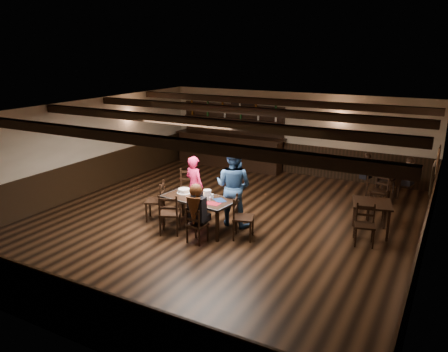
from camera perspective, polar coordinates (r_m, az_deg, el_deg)
The scene contains 25 objects.
ground at distance 10.72m, azimuth -0.28°, elevation -5.98°, with size 10.00×10.00×0.00m, color black.
room_shell at distance 10.22m, azimuth -0.14°, elevation 3.17°, with size 9.02×10.02×2.71m.
dining_table at distance 10.14m, azimuth -3.31°, elevation -3.23°, with size 1.80×1.06×0.75m.
chair_near_left at distance 9.88m, azimuth -7.19°, elevation -4.60°, with size 0.59×0.58×0.97m.
chair_near_right at distance 9.43m, azimuth -3.78°, elevation -6.13°, with size 0.41×0.39×0.82m.
chair_end_left at distance 10.78m, azimuth -8.57°, elevation -2.83°, with size 0.58×0.59×0.97m.
chair_end_right at distance 9.64m, azimuth 2.07°, elevation -4.97°, with size 0.55×0.56×0.98m.
chair_far_pushed at distance 11.62m, azimuth -4.68°, elevation -1.12°, with size 0.63×0.62×1.02m.
woman_pink at distance 10.96m, azimuth -3.89°, elevation -1.28°, with size 0.55×0.36×1.52m, color #F43277.
man_blue at distance 10.28m, azimuth 1.26°, elevation -1.38°, with size 0.92×0.72×1.89m, color navy.
seated_person at distance 9.32m, azimuth -3.63°, elevation -3.79°, with size 0.37×0.56×0.91m.
cake at distance 10.46m, azimuth -5.24°, elevation -1.97°, with size 0.34×0.34×0.11m.
plate_stack_a at distance 10.04m, azimuth -3.51°, elevation -2.54°, with size 0.17×0.17×0.16m, color white.
plate_stack_b at distance 10.03m, azimuth -2.19°, elevation -2.39°, with size 0.18×0.18×0.21m, color white.
tea_light at distance 10.15m, azimuth -3.08°, elevation -2.65°, with size 0.04×0.04×0.06m.
salt_shaker at distance 9.86m, azimuth -1.85°, elevation -3.04°, with size 0.04×0.04×0.10m, color silver.
pepper_shaker at distance 9.86m, azimuth -1.82°, elevation -3.08°, with size 0.04×0.04×0.09m, color #A5A8AD.
drink_glass at distance 10.05m, azimuth -1.56°, elevation -2.65°, with size 0.07×0.07×0.11m, color silver.
menu_red at distance 9.74m, azimuth -1.47°, elevation -3.59°, with size 0.34×0.24×0.00m, color maroon.
menu_blue at distance 9.94m, azimuth -0.57°, elevation -3.17°, with size 0.31×0.22×0.00m, color #0E2147.
bar_counter at distance 15.50m, azimuth 0.79°, elevation 3.90°, with size 4.05×0.70×2.20m.
back_table_a at distance 10.38m, azimuth 18.75°, elevation -3.81°, with size 1.01×1.01×0.75m.
back_table_b at distance 12.88m, azimuth 20.15°, elevation -0.10°, with size 0.94×0.94×0.75m.
bg_patron_left at distance 13.15m, azimuth 18.15°, elevation 1.26°, with size 0.32×0.41×0.74m.
bg_patron_right at distance 12.90m, azimuth 23.04°, elevation 0.59°, with size 0.31×0.42×0.78m.
Camera 1 is at (4.77, -8.69, 4.09)m, focal length 35.00 mm.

